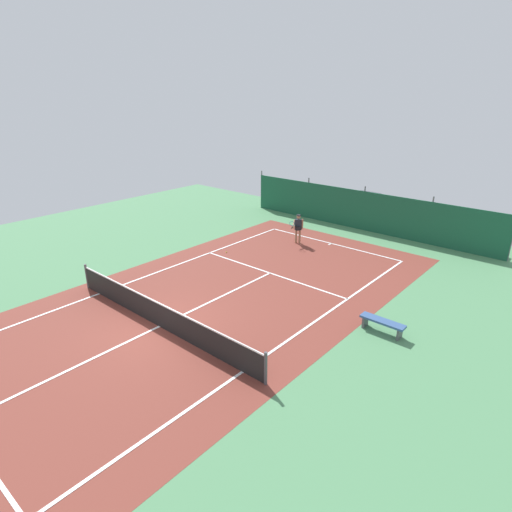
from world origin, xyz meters
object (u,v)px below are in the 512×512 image
at_px(parked_car, 363,206).
at_px(tennis_net, 159,314).
at_px(tennis_ball_near_player, 226,252).
at_px(courtside_bench, 382,323).
at_px(tennis_player, 298,227).

bearing_deg(parked_car, tennis_net, -84.94).
xyz_separation_m(tennis_net, tennis_ball_near_player, (-3.49, 7.02, -0.48)).
distance_m(tennis_net, courtside_bench, 7.99).
relative_size(tennis_net, parked_car, 2.38).
bearing_deg(tennis_net, tennis_player, 98.03).
bearing_deg(parked_car, tennis_ball_near_player, -101.21).
distance_m(tennis_player, tennis_ball_near_player, 4.32).
height_order(tennis_player, courtside_bench, tennis_player).
relative_size(tennis_net, tennis_player, 6.17).
relative_size(parked_car, courtside_bench, 2.65).
bearing_deg(tennis_player, tennis_ball_near_player, 36.70).
bearing_deg(parked_car, tennis_player, -91.96).
height_order(tennis_net, courtside_bench, tennis_net).
xyz_separation_m(tennis_ball_near_player, courtside_bench, (9.80, -2.11, 0.34)).
relative_size(tennis_net, courtside_bench, 6.33).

